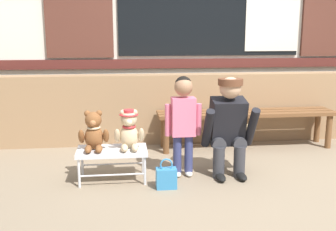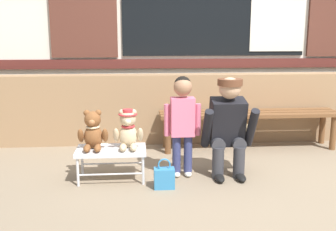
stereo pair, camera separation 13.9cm
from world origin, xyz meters
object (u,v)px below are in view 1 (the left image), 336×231
(teddy_bear_plain, at_px, (94,132))
(teddy_bear_with_hat, at_px, (129,130))
(adult_crouching, at_px, (229,126))
(child_standing, at_px, (183,115))
(handbag_on_ground, at_px, (166,178))
(wooden_bench_long, at_px, (246,117))
(small_display_bench, at_px, (112,153))

(teddy_bear_plain, distance_m, teddy_bear_with_hat, 0.32)
(adult_crouching, bearing_deg, teddy_bear_plain, -178.46)
(child_standing, xyz_separation_m, handbag_on_ground, (-0.19, -0.29, -0.50))
(wooden_bench_long, relative_size, handbag_on_ground, 7.72)
(handbag_on_ground, bearing_deg, teddy_bear_plain, 158.31)
(adult_crouching, bearing_deg, handbag_on_ground, -155.58)
(wooden_bench_long, distance_m, handbag_on_ground, 1.61)
(wooden_bench_long, distance_m, teddy_bear_plain, 1.94)
(small_display_bench, height_order, adult_crouching, adult_crouching)
(teddy_bear_with_hat, bearing_deg, adult_crouching, 2.02)
(small_display_bench, xyz_separation_m, teddy_bear_with_hat, (0.16, 0.00, 0.21))
(teddy_bear_plain, bearing_deg, adult_crouching, 1.54)
(teddy_bear_with_hat, distance_m, handbag_on_ground, 0.55)
(child_standing, distance_m, handbag_on_ground, 0.61)
(teddy_bear_plain, bearing_deg, small_display_bench, -0.51)
(teddy_bear_with_hat, xyz_separation_m, handbag_on_ground, (0.31, -0.25, -0.38))
(teddy_bear_plain, bearing_deg, teddy_bear_with_hat, 0.13)
(wooden_bench_long, relative_size, child_standing, 2.19)
(wooden_bench_long, relative_size, adult_crouching, 2.21)
(wooden_bench_long, xyz_separation_m, teddy_bear_with_hat, (-1.40, -0.90, 0.10))
(teddy_bear_with_hat, height_order, adult_crouching, adult_crouching)
(adult_crouching, distance_m, handbag_on_ground, 0.79)
(wooden_bench_long, xyz_separation_m, small_display_bench, (-1.56, -0.91, -0.11))
(small_display_bench, distance_m, adult_crouching, 1.13)
(adult_crouching, bearing_deg, small_display_bench, -178.17)
(teddy_bear_with_hat, xyz_separation_m, child_standing, (0.51, 0.04, 0.12))
(wooden_bench_long, relative_size, small_display_bench, 3.28)
(handbag_on_ground, bearing_deg, teddy_bear_with_hat, 141.16)
(teddy_bear_with_hat, relative_size, adult_crouching, 0.38)
(child_standing, bearing_deg, wooden_bench_long, 44.19)
(child_standing, bearing_deg, small_display_bench, -176.43)
(child_standing, height_order, handbag_on_ground, child_standing)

